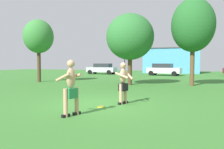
{
  "coord_description": "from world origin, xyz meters",
  "views": [
    {
      "loc": [
        3.65,
        -7.85,
        1.61
      ],
      "look_at": [
        0.46,
        0.18,
        1.17
      ],
      "focal_mm": 35.17,
      "sensor_mm": 36.0,
      "label": 1
    }
  ],
  "objects_px": {
    "car_white_near_post": "(164,69)",
    "frisbee": "(101,107)",
    "player_in_green": "(71,86)",
    "tree_right_field": "(130,37)",
    "car_silver_mid_lot": "(102,69)",
    "tree_left_field": "(39,37)",
    "tree_behind_players": "(193,25)",
    "player_with_cap": "(123,81)",
    "lamp_post": "(125,51)"
  },
  "relations": [
    {
      "from": "tree_left_field",
      "to": "tree_behind_players",
      "type": "relative_size",
      "value": 0.86
    },
    {
      "from": "player_in_green",
      "to": "tree_right_field",
      "type": "xyz_separation_m",
      "value": [
        -1.2,
        10.06,
        2.66
      ]
    },
    {
      "from": "car_silver_mid_lot",
      "to": "tree_behind_players",
      "type": "bearing_deg",
      "value": -45.41
    },
    {
      "from": "tree_right_field",
      "to": "tree_behind_players",
      "type": "bearing_deg",
      "value": 11.05
    },
    {
      "from": "frisbee",
      "to": "car_silver_mid_lot",
      "type": "bearing_deg",
      "value": 114.17
    },
    {
      "from": "car_silver_mid_lot",
      "to": "tree_right_field",
      "type": "distance_m",
      "value": 16.71
    },
    {
      "from": "player_in_green",
      "to": "frisbee",
      "type": "height_order",
      "value": "player_in_green"
    },
    {
      "from": "lamp_post",
      "to": "tree_right_field",
      "type": "height_order",
      "value": "tree_right_field"
    },
    {
      "from": "car_white_near_post",
      "to": "car_silver_mid_lot",
      "type": "height_order",
      "value": "same"
    },
    {
      "from": "car_silver_mid_lot",
      "to": "tree_right_field",
      "type": "relative_size",
      "value": 0.82
    },
    {
      "from": "lamp_post",
      "to": "tree_behind_players",
      "type": "bearing_deg",
      "value": -50.42
    },
    {
      "from": "car_white_near_post",
      "to": "lamp_post",
      "type": "height_order",
      "value": "lamp_post"
    },
    {
      "from": "player_in_green",
      "to": "car_silver_mid_lot",
      "type": "relative_size",
      "value": 0.39
    },
    {
      "from": "frisbee",
      "to": "car_silver_mid_lot",
      "type": "xyz_separation_m",
      "value": [
        -10.12,
        22.54,
        0.81
      ]
    },
    {
      "from": "tree_left_field",
      "to": "tree_right_field",
      "type": "xyz_separation_m",
      "value": [
        8.02,
        0.51,
        -0.31
      ]
    },
    {
      "from": "player_in_green",
      "to": "lamp_post",
      "type": "bearing_deg",
      "value": 104.04
    },
    {
      "from": "player_with_cap",
      "to": "car_white_near_post",
      "type": "distance_m",
      "value": 21.29
    },
    {
      "from": "frisbee",
      "to": "tree_right_field",
      "type": "distance_m",
      "value": 9.32
    },
    {
      "from": "player_in_green",
      "to": "tree_right_field",
      "type": "distance_m",
      "value": 10.47
    },
    {
      "from": "lamp_post",
      "to": "tree_right_field",
      "type": "distance_m",
      "value": 11.81
    },
    {
      "from": "frisbee",
      "to": "tree_behind_players",
      "type": "height_order",
      "value": "tree_behind_players"
    },
    {
      "from": "car_silver_mid_lot",
      "to": "tree_left_field",
      "type": "distance_m",
      "value": 14.89
    },
    {
      "from": "car_silver_mid_lot",
      "to": "tree_behind_players",
      "type": "distance_m",
      "value": 18.84
    },
    {
      "from": "player_in_green",
      "to": "car_silver_mid_lot",
      "type": "distance_m",
      "value": 26.04
    },
    {
      "from": "frisbee",
      "to": "car_white_near_post",
      "type": "bearing_deg",
      "value": 92.53
    },
    {
      "from": "car_white_near_post",
      "to": "frisbee",
      "type": "bearing_deg",
      "value": -87.47
    },
    {
      "from": "player_in_green",
      "to": "tree_right_field",
      "type": "height_order",
      "value": "tree_right_field"
    },
    {
      "from": "player_in_green",
      "to": "car_silver_mid_lot",
      "type": "xyz_separation_m",
      "value": [
        -9.84,
        24.1,
        -0.08
      ]
    },
    {
      "from": "frisbee",
      "to": "car_white_near_post",
      "type": "height_order",
      "value": "car_white_near_post"
    },
    {
      "from": "tree_right_field",
      "to": "tree_left_field",
      "type": "bearing_deg",
      "value": -176.34
    },
    {
      "from": "car_silver_mid_lot",
      "to": "player_with_cap",
      "type": "bearing_deg",
      "value": -63.72
    },
    {
      "from": "frisbee",
      "to": "car_white_near_post",
      "type": "xyz_separation_m",
      "value": [
        -0.98,
        22.11,
        0.81
      ]
    },
    {
      "from": "frisbee",
      "to": "car_silver_mid_lot",
      "type": "relative_size",
      "value": 0.06
    },
    {
      "from": "frisbee",
      "to": "lamp_post",
      "type": "relative_size",
      "value": 0.05
    },
    {
      "from": "player_in_green",
      "to": "frisbee",
      "type": "xyz_separation_m",
      "value": [
        0.28,
        1.57,
        -0.89
      ]
    },
    {
      "from": "car_silver_mid_lot",
      "to": "tree_left_field",
      "type": "relative_size",
      "value": 0.81
    },
    {
      "from": "tree_right_field",
      "to": "car_white_near_post",
      "type": "bearing_deg",
      "value": 87.88
    },
    {
      "from": "player_with_cap",
      "to": "tree_left_field",
      "type": "height_order",
      "value": "tree_left_field"
    },
    {
      "from": "frisbee",
      "to": "car_silver_mid_lot",
      "type": "height_order",
      "value": "car_silver_mid_lot"
    },
    {
      "from": "player_with_cap",
      "to": "frisbee",
      "type": "bearing_deg",
      "value": -123.0
    },
    {
      "from": "car_white_near_post",
      "to": "car_silver_mid_lot",
      "type": "bearing_deg",
      "value": 177.35
    },
    {
      "from": "player_with_cap",
      "to": "frisbee",
      "type": "xyz_separation_m",
      "value": [
        -0.58,
        -0.89,
        -0.89
      ]
    },
    {
      "from": "player_with_cap",
      "to": "player_in_green",
      "type": "xyz_separation_m",
      "value": [
        -0.85,
        -2.45,
        0.01
      ]
    },
    {
      "from": "car_white_near_post",
      "to": "tree_right_field",
      "type": "distance_m",
      "value": 13.91
    },
    {
      "from": "player_in_green",
      "to": "frisbee",
      "type": "distance_m",
      "value": 1.83
    },
    {
      "from": "lamp_post",
      "to": "tree_right_field",
      "type": "xyz_separation_m",
      "value": [
        4.08,
        -11.07,
        0.38
      ]
    },
    {
      "from": "tree_behind_players",
      "to": "tree_left_field",
      "type": "bearing_deg",
      "value": -173.71
    },
    {
      "from": "player_in_green",
      "to": "tree_behind_players",
      "type": "distance_m",
      "value": 11.85
    },
    {
      "from": "car_silver_mid_lot",
      "to": "lamp_post",
      "type": "height_order",
      "value": "lamp_post"
    },
    {
      "from": "tree_left_field",
      "to": "tree_behind_players",
      "type": "distance_m",
      "value": 12.48
    }
  ]
}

